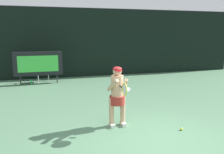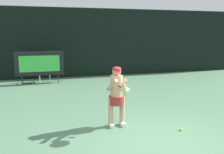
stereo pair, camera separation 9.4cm
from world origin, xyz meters
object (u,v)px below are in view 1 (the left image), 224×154
water_bottle (32,82)px  tennis_ball_spare (182,129)px  tennis_player (117,94)px  tennis_racket (124,89)px  scoreboard (38,64)px  umpire_chair (43,69)px

water_bottle → tennis_ball_spare: 7.52m
water_bottle → tennis_player: bearing=-68.1°
tennis_racket → tennis_ball_spare: (1.42, -0.23, -1.05)m
scoreboard → water_bottle: (-0.34, -0.17, -0.82)m
water_bottle → tennis_player: size_ratio=0.17×
scoreboard → tennis_player: bearing=-71.6°
umpire_chair → tennis_racket: (1.80, -6.79, 0.46)m
scoreboard → tennis_ball_spare: (3.41, -6.69, -0.91)m
water_bottle → tennis_ball_spare: size_ratio=3.90×
tennis_player → tennis_racket: 0.55m
scoreboard → water_bottle: 0.91m
scoreboard → umpire_chair: (0.19, 0.34, -0.33)m
scoreboard → tennis_ball_spare: bearing=-63.0°
scoreboard → umpire_chair: bearing=60.3°
scoreboard → umpire_chair: scoreboard is taller
tennis_player → tennis_racket: (0.01, -0.50, 0.23)m
tennis_racket → tennis_ball_spare: tennis_racket is taller
tennis_player → tennis_racket: bearing=-88.7°
tennis_player → water_bottle: bearing=111.9°
tennis_player → tennis_ball_spare: (1.43, -0.73, -0.82)m
water_bottle → tennis_ball_spare: water_bottle is taller
tennis_racket → tennis_ball_spare: 1.78m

